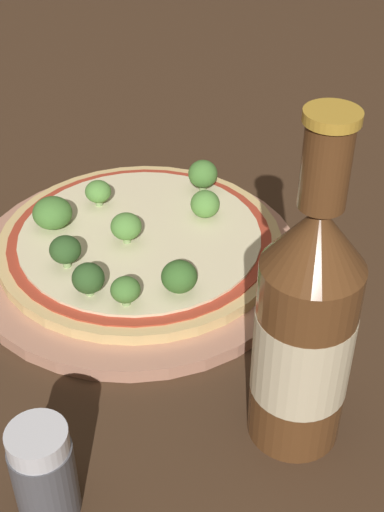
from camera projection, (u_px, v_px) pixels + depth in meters
The scene contains 14 objects.
ground_plane at pixel (144, 271), 0.64m from camera, with size 3.00×3.00×0.00m, color #3D2819.
plate at pixel (138, 257), 0.65m from camera, with size 0.30×0.30×0.01m.
pizza at pixel (140, 240), 0.65m from camera, with size 0.26×0.26×0.01m.
broccoli_floret_0 at pixel (125, 290), 0.56m from camera, with size 0.02×0.02×0.02m.
broccoli_floret_1 at pixel (98, 192), 0.67m from camera, with size 0.02×0.02×0.03m.
broccoli_floret_2 at pixel (90, 279), 0.57m from camera, with size 0.03×0.03×0.03m.
broccoli_floret_3 at pixel (203, 174), 0.69m from camera, with size 0.03×0.03×0.03m.
broccoli_floret_4 at pixel (179, 277), 0.57m from camera, with size 0.03×0.03×0.03m.
broccoli_floret_5 at pixel (52, 213), 0.64m from camera, with size 0.04×0.04×0.03m.
broccoli_floret_6 at pixel (205, 204), 0.66m from camera, with size 0.03×0.03×0.03m.
broccoli_floret_7 at pixel (65, 250), 0.59m from camera, with size 0.03×0.03×0.03m.
broccoli_floret_8 at pixel (129, 224), 0.63m from camera, with size 0.03×0.03×0.03m.
beer_bottle at pixel (305, 329), 0.45m from camera, with size 0.06×0.06×0.24m.
pepper_shaker at pixel (44, 472), 0.43m from camera, with size 0.04×0.04×0.07m.
Camera 1 is at (0.31, -0.40, 0.40)m, focal length 50.00 mm.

